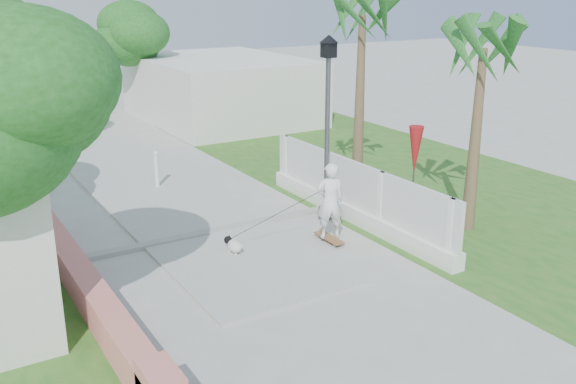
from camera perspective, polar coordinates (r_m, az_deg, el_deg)
ground at (r=10.37m, az=7.31°, el=-14.37°), size 90.00×90.00×0.00m
path_strip at (r=27.90m, az=-18.99°, el=5.66°), size 3.20×36.00×0.06m
curb at (r=14.98m, az=-6.98°, el=-3.59°), size 6.50×0.25×0.10m
grass_right at (r=20.17m, az=9.00°, el=1.89°), size 8.00×20.00×0.01m
pink_wall at (r=11.79m, az=-16.88°, el=-9.09°), size 0.45×8.20×0.80m
lattice_fence at (r=15.62m, az=5.92°, el=-0.70°), size 0.35×7.00×1.50m
building_right at (r=27.67m, az=-6.01°, el=9.12°), size 6.00×8.00×2.60m
street_lamp at (r=15.23m, az=3.51°, el=6.22°), size 0.44×0.44×4.44m
bollard at (r=18.42m, az=-11.61°, el=2.06°), size 0.14×0.14×1.09m
patio_umbrella at (r=15.79m, az=11.23°, el=3.58°), size 0.36×0.36×2.30m
tree_path_right at (r=28.24m, az=-13.18°, el=13.42°), size 3.00×3.00×4.79m
palm_far at (r=16.76m, az=6.61°, el=14.32°), size 1.80×1.80×5.30m
palm_near at (r=14.91m, az=16.91°, el=11.19°), size 1.80×1.80×4.70m
skateboarder at (r=13.97m, az=0.39°, el=-1.70°), size 2.52×1.10×1.84m
dog at (r=13.77m, az=-4.88°, el=-4.74°), size 0.37×0.57×0.40m
parked_car at (r=37.80m, az=-23.42°, el=9.15°), size 3.98×1.82×1.32m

